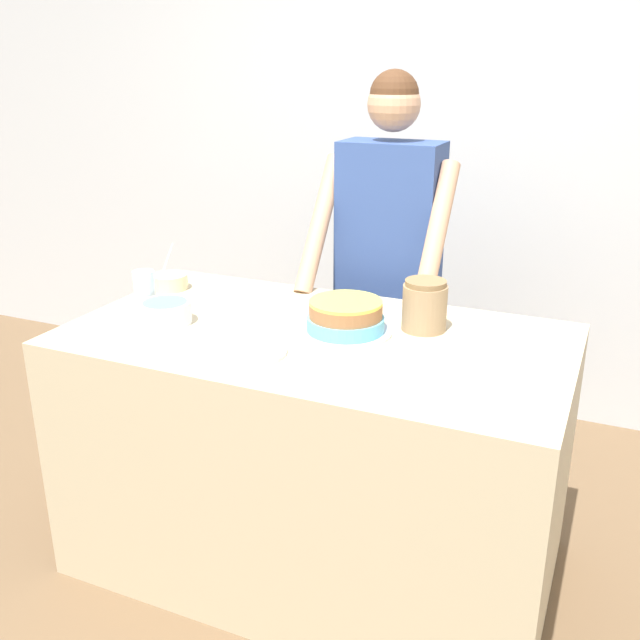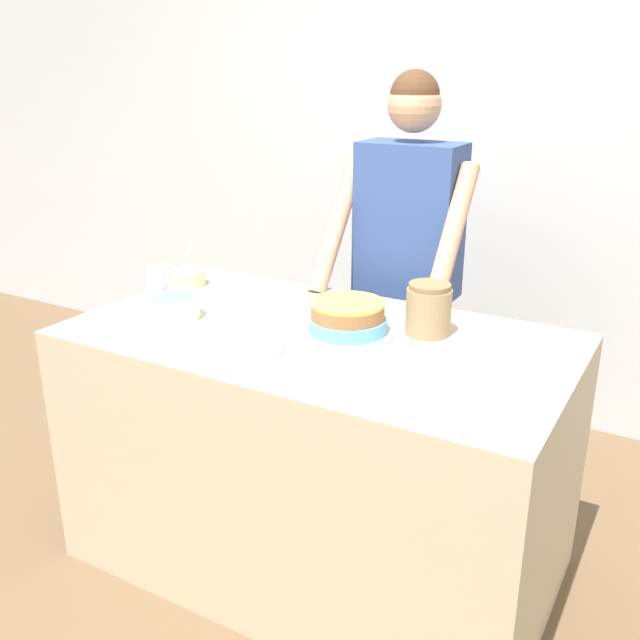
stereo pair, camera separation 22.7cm
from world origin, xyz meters
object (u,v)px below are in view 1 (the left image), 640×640
(frosting_bowl_white, at_px, (170,281))
(stoneware_jar, at_px, (425,306))
(person_baker, at_px, (388,244))
(cake, at_px, (346,318))
(drinking_glass, at_px, (145,292))
(frosting_bowl_blue, at_px, (166,311))
(ceramic_plate, at_px, (243,351))

(frosting_bowl_white, bearing_deg, stoneware_jar, -1.97)
(person_baker, height_order, stoneware_jar, person_baker)
(person_baker, xyz_separation_m, frosting_bowl_white, (-0.73, -0.50, -0.11))
(cake, xyz_separation_m, drinking_glass, (-0.73, -0.10, 0.02))
(cake, bearing_deg, frosting_bowl_blue, -165.30)
(frosting_bowl_blue, xyz_separation_m, frosting_bowl_white, (-0.21, 0.33, -0.01))
(cake, xyz_separation_m, stoneware_jar, (0.23, 0.14, 0.03))
(frosting_bowl_white, bearing_deg, frosting_bowl_blue, -56.94)
(cake, relative_size, frosting_bowl_blue, 1.75)
(cake, bearing_deg, frosting_bowl_white, 168.02)
(person_baker, height_order, drinking_glass, person_baker)
(ceramic_plate, relative_size, stoneware_jar, 1.58)
(cake, height_order, stoneware_jar, stoneware_jar)
(frosting_bowl_blue, height_order, frosting_bowl_white, frosting_bowl_white)
(person_baker, height_order, frosting_bowl_blue, person_baker)
(person_baker, relative_size, frosting_bowl_white, 10.12)
(ceramic_plate, bearing_deg, cake, 51.74)
(frosting_bowl_white, height_order, ceramic_plate, frosting_bowl_white)
(cake, distance_m, drinking_glass, 0.73)
(frosting_bowl_blue, distance_m, ceramic_plate, 0.40)
(frosting_bowl_blue, bearing_deg, person_baker, 58.04)
(cake, distance_m, ceramic_plate, 0.37)
(person_baker, bearing_deg, ceramic_plate, -98.52)
(frosting_bowl_blue, height_order, stoneware_jar, stoneware_jar)
(cake, relative_size, ceramic_plate, 1.13)
(cake, bearing_deg, person_baker, 96.90)
(ceramic_plate, xyz_separation_m, stoneware_jar, (0.45, 0.42, 0.08))
(frosting_bowl_white, height_order, stoneware_jar, stoneware_jar)
(stoneware_jar, bearing_deg, cake, -148.86)
(drinking_glass, relative_size, ceramic_plate, 0.57)
(drinking_glass, bearing_deg, ceramic_plate, -20.53)
(cake, distance_m, stoneware_jar, 0.27)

